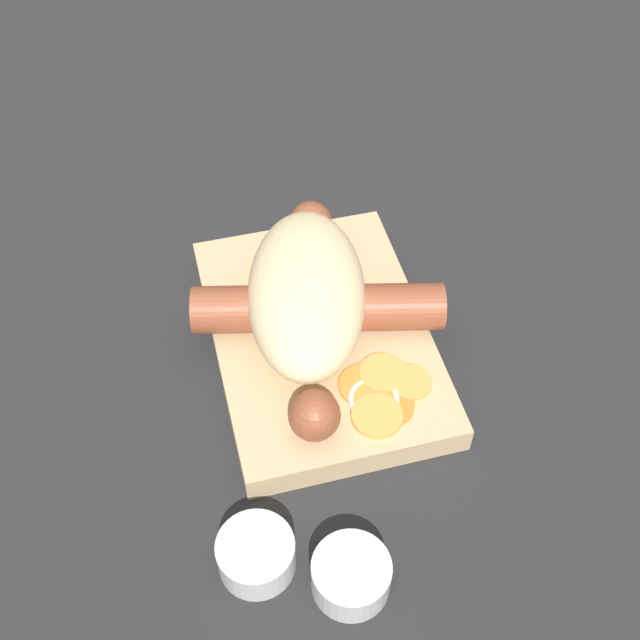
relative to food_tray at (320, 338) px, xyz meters
The scene contains 7 objects.
ground_plane 0.01m from the food_tray, ahead, with size 3.00×3.00×0.00m, color #232326.
food_tray is the anchor object (origin of this frame).
bread_roll 0.04m from the food_tray, 153.24° to the right, with size 0.17×0.11×0.06m.
sausage 0.03m from the food_tray, 140.98° to the right, with size 0.21×0.18×0.03m.
pickled_veggies 0.07m from the food_tray, 20.74° to the left, with size 0.07×0.07×0.00m.
condiment_cup_near 0.17m from the food_tray, 27.29° to the right, with size 0.05×0.05×0.03m.
condiment_cup_far 0.18m from the food_tray, ahead, with size 0.05×0.05×0.03m.
Camera 1 is at (0.35, -0.09, 0.47)m, focal length 45.00 mm.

